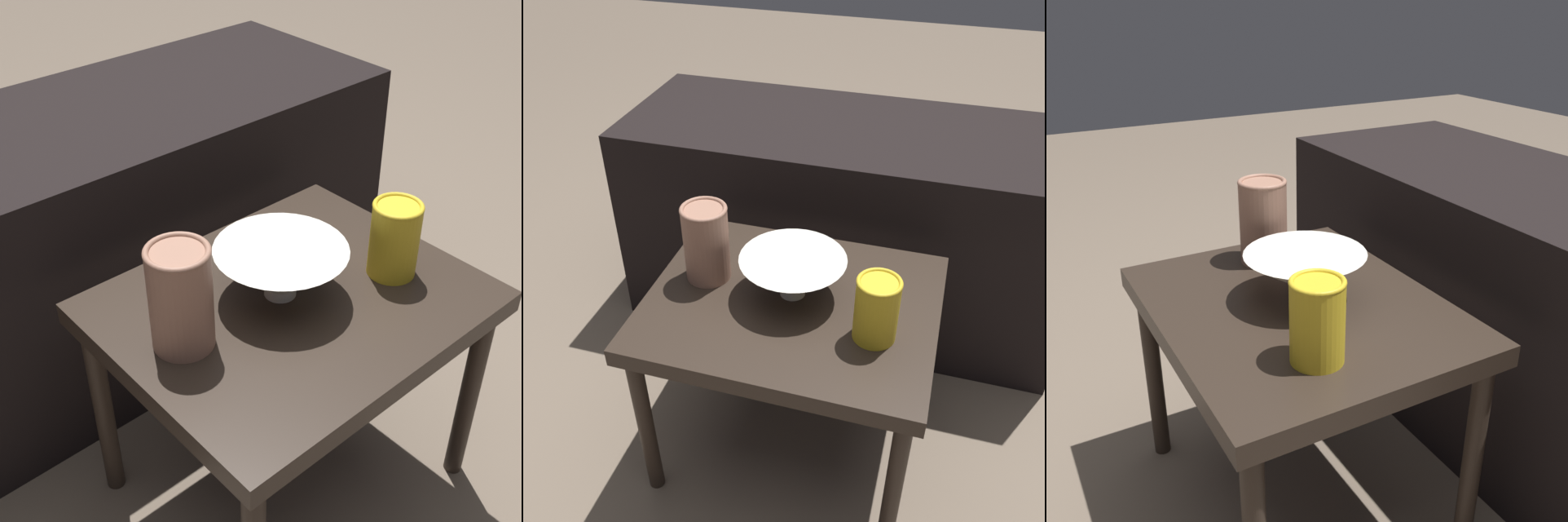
# 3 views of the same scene
# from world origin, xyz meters

# --- Properties ---
(ground_plane) EXTENTS (8.00, 8.00, 0.00)m
(ground_plane) POSITION_xyz_m (0.00, 0.00, 0.00)
(ground_plane) COLOR #6B5B4C
(table) EXTENTS (0.62, 0.50, 0.46)m
(table) POSITION_xyz_m (0.00, 0.00, 0.41)
(table) COLOR #2D231C
(table) RESTS_ON ground_plane
(couch_backdrop) EXTENTS (1.26, 0.50, 0.61)m
(couch_backdrop) POSITION_xyz_m (0.00, 0.58, 0.30)
(couch_backdrop) COLOR black
(couch_backdrop) RESTS_ON ground_plane
(bowl) EXTENTS (0.23, 0.23, 0.09)m
(bowl) POSITION_xyz_m (-0.01, 0.02, 0.52)
(bowl) COLOR silver
(bowl) RESTS_ON table
(vase_textured_left) EXTENTS (0.10, 0.10, 0.18)m
(vase_textured_left) POSITION_xyz_m (-0.20, 0.03, 0.55)
(vase_textured_left) COLOR #996B56
(vase_textured_left) RESTS_ON table
(vase_colorful_right) EXTENTS (0.09, 0.09, 0.14)m
(vase_colorful_right) POSITION_xyz_m (0.18, -0.06, 0.54)
(vase_colorful_right) COLOR gold
(vase_colorful_right) RESTS_ON table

